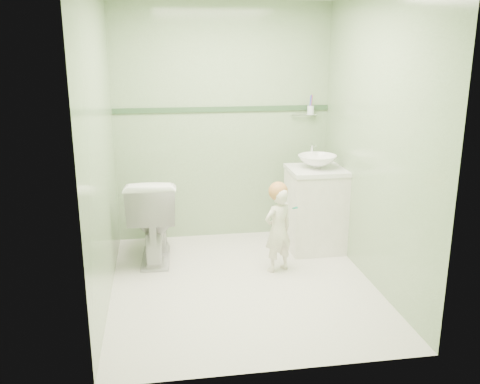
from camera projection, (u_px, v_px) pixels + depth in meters
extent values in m
plane|color=white|center=(243.00, 284.00, 4.46)|extent=(2.50, 2.50, 0.00)
cube|color=#8AA977|center=(223.00, 124.00, 5.32)|extent=(2.20, 0.04, 2.40)
cube|color=#8AA977|center=(279.00, 187.00, 2.95)|extent=(2.20, 0.04, 2.40)
cube|color=#8AA977|center=(101.00, 150.00, 3.97)|extent=(0.04, 2.50, 2.40)
cube|color=#8AA977|center=(374.00, 142.00, 4.30)|extent=(0.04, 2.50, 2.40)
cube|color=#325132|center=(223.00, 109.00, 5.27)|extent=(2.20, 0.02, 0.05)
cube|color=silver|center=(315.00, 211.00, 5.14)|extent=(0.52, 0.50, 0.80)
cube|color=white|center=(317.00, 170.00, 5.03)|extent=(0.54, 0.52, 0.04)
imported|color=white|center=(317.00, 162.00, 5.01)|extent=(0.37, 0.37, 0.13)
cylinder|color=silver|center=(311.00, 152.00, 5.18)|extent=(0.03, 0.03, 0.18)
cylinder|color=silver|center=(313.00, 145.00, 5.11)|extent=(0.02, 0.12, 0.02)
cylinder|color=silver|center=(304.00, 115.00, 5.38)|extent=(0.26, 0.02, 0.02)
cylinder|color=silver|center=(311.00, 110.00, 5.36)|extent=(0.07, 0.07, 0.09)
cylinder|color=#8452AF|center=(311.00, 103.00, 5.33)|extent=(0.01, 0.01, 0.17)
cylinder|color=#2632BE|center=(310.00, 103.00, 5.33)|extent=(0.01, 0.01, 0.17)
cylinder|color=#D64055|center=(311.00, 103.00, 5.35)|extent=(0.01, 0.01, 0.17)
imported|color=white|center=(153.00, 218.00, 4.90)|extent=(0.49, 0.82, 0.81)
imported|color=beige|center=(278.00, 230.00, 4.64)|extent=(0.33, 0.28, 0.77)
sphere|color=#B7793F|center=(278.00, 191.00, 4.57)|extent=(0.17, 0.17, 0.17)
cylinder|color=#0A8F71|center=(295.00, 208.00, 4.51)|extent=(0.02, 0.14, 0.06)
cube|color=white|center=(286.00, 203.00, 4.51)|extent=(0.03, 0.02, 0.02)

